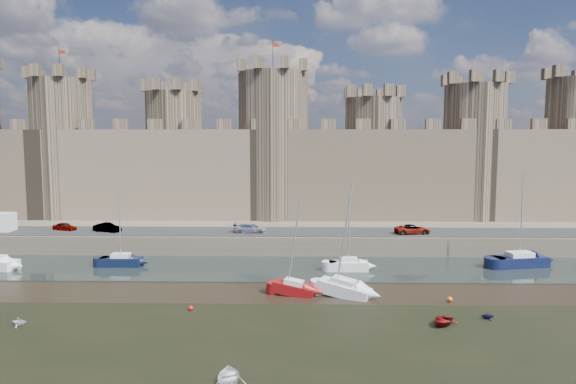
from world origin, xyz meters
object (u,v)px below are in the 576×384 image
Objects in this scene: car_1 at (107,228)px; car_2 at (251,228)px; sailboat_2 at (349,264)px; sailboat_3 at (520,260)px; car_0 at (65,227)px; car_3 at (413,229)px; sailboat_4 at (294,288)px; sailboat_5 at (344,288)px; sailboat_1 at (121,260)px.

car_2 is at bearing -71.39° from car_1.
car_1 is 33.25m from sailboat_2.
sailboat_3 is at bearing 6.40° from sailboat_2.
car_0 is 25.71m from car_2.
car_3 is 0.49× the size of sailboat_4.
car_3 is at bearing 134.26° from sailboat_3.
sailboat_2 is at bearing -127.04° from car_2.
car_3 is at bearing 85.33° from sailboat_5.
car_3 is at bearing -75.52° from car_0.
sailboat_4 is (20.52, -10.69, -0.06)m from sailboat_1.
sailboat_2 is at bearing -90.23° from car_0.
sailboat_2 is at bearing 129.23° from car_3.
sailboat_3 reaches higher than sailboat_2.
sailboat_5 reaches higher than sailboat_1.
car_1 is at bearing 159.69° from sailboat_3.
car_0 is at bearing 138.45° from sailboat_1.
car_2 reaches higher than car_1.
sailboat_3 is 1.18× the size of sailboat_4.
sailboat_1 is 1.01× the size of sailboat_4.
sailboat_3 reaches higher than car_2.
sailboat_5 is at bearing -97.96° from sailboat_2.
car_3 is 22.07m from sailboat_5.
sailboat_2 is 1.01× the size of sailboat_4.
car_3 reaches higher than car_2.
sailboat_1 reaches higher than car_1.
car_0 is 15.10m from sailboat_1.
sailboat_4 is at bearing -123.59° from sailboat_2.
sailboat_2 reaches higher than sailboat_4.
car_1 is 36.17m from sailboat_5.
sailboat_1 is at bearing 176.87° from sailboat_2.
car_0 is 0.35× the size of sailboat_2.
sailboat_1 is (4.86, -8.84, -2.37)m from car_1.
sailboat_2 is (12.12, -10.14, -2.37)m from car_2.
sailboat_4 reaches higher than car_3.
car_0 is at bearing 162.05° from sailboat_4.
sailboat_3 is at bearing -131.17° from car_3.
sailboat_4 is (-15.46, -18.85, -2.44)m from car_3.
car_3 is at bearing 46.18° from sailboat_2.
sailboat_2 reaches higher than car_2.
sailboat_1 is at bearing 169.47° from sailboat_3.
sailboat_1 is (-14.52, -8.61, -2.38)m from car_2.
sailboat_1 is 23.14m from sailboat_4.
sailboat_1 is at bearing 167.56° from sailboat_4.
car_1 reaches higher than car_0.
car_1 is 0.40× the size of sailboat_1.
car_2 is 17.05m from sailboat_1.
car_3 reaches higher than car_1.
sailboat_1 is 1.00× the size of sailboat_2.
sailboat_5 is at bearing -103.24° from car_0.
car_1 is 32.12m from sailboat_4.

